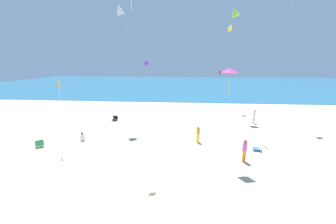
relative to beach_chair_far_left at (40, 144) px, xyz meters
name	(u,v)px	position (x,y,z in m)	size (l,w,h in m)	color
ground_plane	(172,133)	(10.16, 4.44, -0.31)	(120.00, 120.00, 0.00)	#C6B58C
ocean_water	(183,84)	(10.16, 49.91, -0.29)	(120.00, 60.00, 0.05)	#236084
beach_chair_far_left	(40,144)	(0.00, 0.00, 0.00)	(0.81, 0.81, 0.65)	#2D9956
beach_chair_mid_beach	(115,118)	(3.27, 8.24, -0.07)	(0.66, 0.72, 0.57)	black
beach_chair_near_camera	(258,148)	(17.03, 0.98, -0.06)	(0.73, 0.67, 0.57)	#2370B2
person_0	(198,133)	(12.53, 2.29, 0.51)	(0.32, 0.32, 1.43)	yellow
person_1	(245,149)	(15.47, -0.97, 0.61)	(0.45, 0.45, 1.59)	orange
person_2	(254,116)	(18.90, 8.44, 0.58)	(0.35, 0.35, 1.55)	white
person_3	(82,137)	(2.59, 1.84, -0.02)	(0.63, 0.70, 0.78)	white
kite_lime	(235,12)	(16.62, 11.30, 11.75)	(1.12, 0.86, 2.20)	#99DB33
kite_red	(220,72)	(17.47, 25.33, 4.43)	(0.47, 0.86, 1.43)	red
kite_purple	(146,64)	(5.30, 17.66, 6.05)	(0.83, 0.34, 1.62)	purple
kite_magenta	(230,71)	(14.13, -1.09, 5.79)	(0.96, 0.85, 1.69)	#DB3DA8
kite_orange	(58,85)	(2.14, 0.00, 4.65)	(0.54, 0.59, 1.78)	orange
kite_white	(120,10)	(5.07, 6.31, 11.07)	(1.20, 1.27, 2.14)	white
kite_yellow	(230,29)	(17.03, 15.64, 10.54)	(0.71, 0.62, 1.43)	yellow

